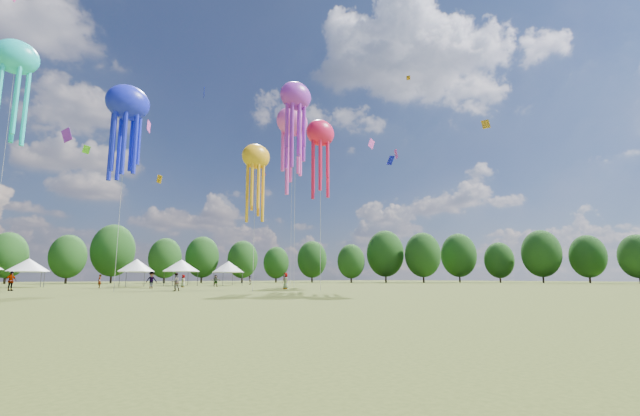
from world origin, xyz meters
TOP-DOWN VIEW (x-y plane):
  - ground at (0.00, 0.00)m, footprint 300.00×300.00m
  - spectator_near at (-5.18, 31.24)m, footprint 0.84×0.67m
  - spectators_far at (0.55, 44.81)m, footprint 35.48×27.74m
  - festival_tents at (-3.85, 55.24)m, footprint 36.35×12.36m
  - show_kites at (6.67, 42.70)m, footprint 44.84×29.56m
  - small_kites at (-1.92, 41.95)m, footprint 82.20×54.38m
  - treeline at (-3.87, 62.51)m, footprint 201.57×95.24m

SIDE VIEW (x-z plane):
  - ground at x=0.00m, z-range 0.00..0.00m
  - spectator_near at x=-5.18m, z-range 0.00..1.64m
  - spectators_far at x=0.55m, z-range -0.09..1.83m
  - festival_tents at x=-3.85m, z-range 0.93..4.91m
  - treeline at x=-3.87m, z-range -0.17..13.26m
  - show_kites at x=6.67m, z-range 6.37..36.97m
  - small_kites at x=-1.92m, z-range 9.88..54.25m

